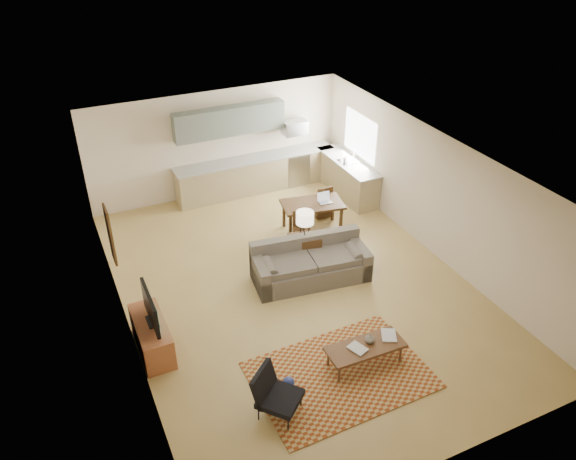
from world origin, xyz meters
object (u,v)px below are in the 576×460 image
armchair (280,395)px  dining_table (312,216)px  tv_credenza (152,336)px  console_table (304,252)px  sofa (311,262)px  coffee_table (365,355)px

armchair → dining_table: 5.39m
dining_table → armchair: bearing=-112.0°
tv_credenza → console_table: console_table is taller
sofa → dining_table: bearing=69.5°
armchair → tv_credenza: size_ratio=0.60×
armchair → tv_credenza: armchair is taller
coffee_table → dining_table: size_ratio=0.97×
coffee_table → console_table: 2.98m
sofa → coffee_table: sofa is taller
armchair → dining_table: armchair is taller
coffee_table → tv_credenza: 3.62m
armchair → tv_credenza: (-1.42, 2.19, -0.09)m
console_table → coffee_table: bearing=-83.4°
coffee_table → console_table: size_ratio=1.79×
tv_credenza → dining_table: size_ratio=0.94×
armchair → console_table: (2.05, 3.30, -0.02)m
armchair → dining_table: size_ratio=0.56×
armchair → console_table: size_ratio=1.05×
coffee_table → sofa: bearing=85.4°
coffee_table → dining_table: bearing=75.8°
armchair → coffee_table: bearing=-29.5°
armchair → tv_credenza: 2.61m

